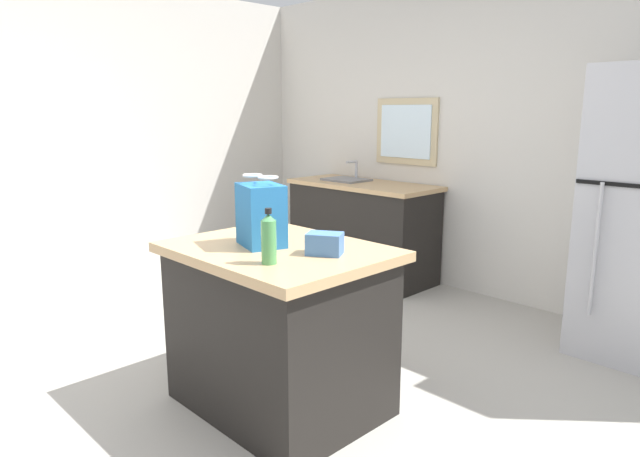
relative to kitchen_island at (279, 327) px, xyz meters
The scene contains 9 objects.
ground 0.46m from the kitchen_island, 112.41° to the right, with size 6.78×6.78×0.00m, color #ADA89E.
back_wall 2.65m from the kitchen_island, 91.30° to the left, with size 5.65×0.13×2.67m.
left_wall 3.00m from the kitchen_island, behind, with size 0.10×5.19×2.67m.
kitchen_island is the anchor object (origin of this frame).
sink_counter 2.49m from the kitchen_island, 121.41° to the left, with size 1.44×0.62×1.09m.
shopping_bag 0.60m from the kitchen_island, 153.55° to the right, with size 0.30×0.26×0.36m.
small_box 0.56m from the kitchen_island, 12.92° to the left, with size 0.17×0.12×0.10m, color #4775B7.
bottle 0.64m from the kitchen_island, 47.13° to the right, with size 0.07×0.07×0.25m.
ear_defenders 0.61m from the kitchen_island, 155.97° to the left, with size 0.20×0.15×0.06m.
Camera 1 is at (2.16, -1.66, 1.56)m, focal length 31.25 mm.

